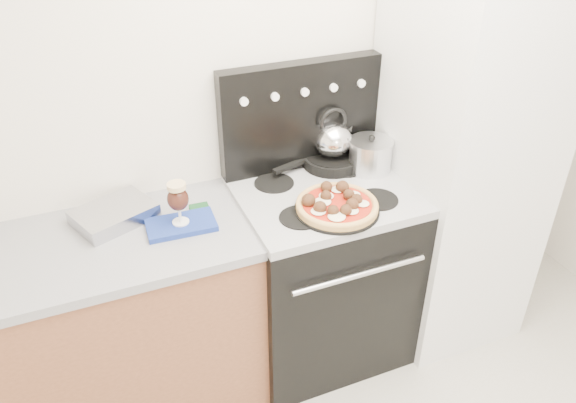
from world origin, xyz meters
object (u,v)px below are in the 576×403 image
stove_body (321,276)px  pizza (337,204)px  stock_pot (370,156)px  skillet (332,160)px  base_cabinet (85,338)px  oven_mitt (181,225)px  tea_kettle (333,136)px  fridge (460,159)px  beer_glass (178,203)px  pizza_pan (337,210)px

stove_body → pizza: 0.54m
stock_pot → skillet: bearing=142.1°
base_cabinet → pizza: bearing=-9.6°
oven_mitt → skillet: size_ratio=1.00×
skillet → tea_kettle: (0.00, 0.00, 0.13)m
stove_body → fridge: size_ratio=0.46×
beer_glass → pizza_pan: 0.65m
pizza → stock_pot: size_ratio=1.74×
fridge → oven_mitt: 1.34m
stove_body → tea_kettle: (0.14, 0.21, 0.63)m
beer_glass → tea_kettle: size_ratio=0.92×
oven_mitt → stock_pot: stock_pot is taller
base_cabinet → stock_pot: 1.50m
tea_kettle → stock_pot: size_ratio=1.03×
base_cabinet → stove_body: stove_body is taller
fridge → beer_glass: (-1.34, 0.03, 0.07)m
tea_kettle → skillet: bearing=0.0°
fridge → pizza_pan: fridge is taller
pizza_pan → stove_body: bearing=82.7°
pizza_pan → pizza: pizza is taller
stove_body → oven_mitt: bearing=179.9°
pizza_pan → tea_kettle: (0.16, 0.37, 0.14)m
stove_body → pizza_pan: bearing=-97.3°
base_cabinet → tea_kettle: (1.24, 0.18, 0.64)m
stove_body → fridge: fridge is taller
oven_mitt → stock_pot: bearing=6.0°
fridge → tea_kettle: bearing=157.5°
fridge → beer_glass: fridge is taller
stock_pot → base_cabinet: bearing=-177.0°
pizza → beer_glass: bearing=165.5°
pizza_pan → stock_pot: (0.30, 0.26, 0.07)m
pizza → base_cabinet: bearing=170.4°
tea_kettle → base_cabinet: bearing=169.2°
stove_body → pizza_pan: 0.51m
base_cabinet → oven_mitt: 0.67m
fridge → oven_mitt: fridge is taller
beer_glass → stock_pot: (0.92, 0.10, -0.02)m
skillet → stock_pot: 0.19m
stove_body → pizza_pan: (-0.02, -0.16, 0.49)m
beer_glass → skillet: size_ratio=0.67×
skillet → tea_kettle: size_ratio=1.37×
stove_body → stock_pot: 0.63m
base_cabinet → beer_glass: 0.75m
fridge → tea_kettle: (-0.56, 0.23, 0.12)m
stove_body → skillet: (0.14, 0.21, 0.50)m
skillet → pizza: bearing=-113.2°
oven_mitt → beer_glass: (0.00, 0.00, 0.10)m
beer_glass → skillet: beer_glass is taller
stock_pot → oven_mitt: bearing=-174.0°
beer_glass → tea_kettle: tea_kettle is taller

